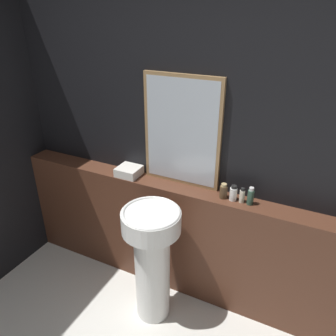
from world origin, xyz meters
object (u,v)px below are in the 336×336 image
body_wash_bottle (251,197)px  conditioner_bottle (233,193)px  towel_stack (129,171)px  shampoo_bottle (223,191)px  pedestal_sink (152,256)px  lotion_bottle (242,196)px  mirror (182,132)px

body_wash_bottle → conditioner_bottle: bearing=180.0°
towel_stack → conditioner_bottle: conditioner_bottle is taller
conditioner_bottle → shampoo_bottle: bearing=-180.0°
towel_stack → body_wash_bottle: bearing=0.0°
pedestal_sink → shampoo_bottle: bearing=42.3°
towel_stack → lotion_bottle: bearing=0.0°
towel_stack → body_wash_bottle: size_ratio=1.38×
mirror → conditioner_bottle: bearing=-9.7°
shampoo_bottle → body_wash_bottle: body_wash_bottle is taller
pedestal_sink → mirror: 0.93m
mirror → towel_stack: bearing=-170.1°
shampoo_bottle → lotion_bottle: (0.13, 0.00, -0.00)m
pedestal_sink → lotion_bottle: 0.79m
mirror → lotion_bottle: 0.63m
mirror → body_wash_bottle: mirror is taller
lotion_bottle → body_wash_bottle: bearing=0.0°
mirror → lotion_bottle: size_ratio=7.40×
conditioner_bottle → body_wash_bottle: (0.12, -0.00, 0.01)m
pedestal_sink → shampoo_bottle: 0.71m
pedestal_sink → conditioner_bottle: size_ratio=8.28×
pedestal_sink → lotion_bottle: (0.53, 0.36, 0.46)m
conditioner_bottle → pedestal_sink: bearing=-142.4°
mirror → body_wash_bottle: bearing=-7.6°
conditioner_bottle → lotion_bottle: bearing=-0.0°
towel_stack → lotion_bottle: size_ratio=1.63×
conditioner_bottle → lotion_bottle: conditioner_bottle is taller
pedestal_sink → conditioner_bottle: (0.47, 0.36, 0.46)m
mirror → conditioner_bottle: (0.44, -0.07, -0.36)m
pedestal_sink → conditioner_bottle: conditioner_bottle is taller
conditioner_bottle → mirror: bearing=170.3°
shampoo_bottle → lotion_bottle: 0.13m
pedestal_sink → towel_stack: bearing=138.0°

